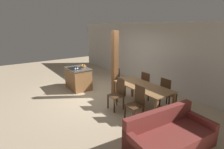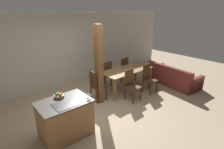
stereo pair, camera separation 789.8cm
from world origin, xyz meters
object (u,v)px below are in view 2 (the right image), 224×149
object	(u,v)px
dining_chair_far_left	(106,74)
dining_chair_far_right	(123,69)
dining_chair_near_right	(148,78)
fruit_bowl	(59,95)
dining_chair_head_end	(96,86)
wine_glass_near	(90,95)
wine_glass_middle	(88,93)
dining_table	(127,72)
kitchen_island	(65,118)
couch	(173,78)
dining_chair_near_left	(131,84)
timber_post	(99,66)

from	to	relation	value
dining_chair_far_left	dining_chair_far_right	size ratio (longest dim) A/B	1.00
dining_chair_near_right	fruit_bowl	bearing A→B (deg)	-179.86
dining_chair_head_end	fruit_bowl	bearing A→B (deg)	113.81
dining_chair_far_right	dining_chair_far_left	bearing A→B (deg)	0.00
wine_glass_near	dining_chair_far_right	xyz separation A→B (m)	(2.80, 1.87, -0.49)
wine_glass_middle	dining_table	xyz separation A→B (m)	(2.36, 1.13, -0.35)
kitchen_island	couch	distance (m)	4.57
dining_chair_near_right	wine_glass_middle	bearing A→B (deg)	-170.43
wine_glass_near	dining_table	size ratio (longest dim) A/B	0.08
kitchen_island	fruit_bowl	size ratio (longest dim) A/B	4.82
dining_chair_near_right	dining_chair_head_end	size ratio (longest dim) A/B	1.00
dining_table	dining_chair_near_left	bearing A→B (deg)	-123.42
dining_chair_far_left	dining_table	bearing A→B (deg)	123.42
fruit_bowl	couch	size ratio (longest dim) A/B	0.12
fruit_bowl	couch	distance (m)	4.61
dining_chair_far_left	dining_chair_near_right	bearing A→B (deg)	123.42
wine_glass_near	wine_glass_middle	world-z (taller)	same
dining_chair_far_left	dining_chair_far_right	xyz separation A→B (m)	(0.86, 0.00, 0.00)
couch	wine_glass_near	bearing A→B (deg)	100.22
fruit_bowl	kitchen_island	bearing A→B (deg)	-92.34
dining_chair_near_right	kitchen_island	bearing A→B (deg)	-175.61
timber_post	couch	bearing A→B (deg)	-13.56
wine_glass_near	dining_chair_head_end	size ratio (longest dim) A/B	0.15
wine_glass_near	kitchen_island	bearing A→B (deg)	147.21
dining_chair_near_left	timber_post	world-z (taller)	timber_post
wine_glass_near	couch	distance (m)	4.16
wine_glass_near	dining_chair_far_right	distance (m)	3.40
dining_table	dining_chair_near_left	distance (m)	0.80
dining_table	dining_chair_far_right	distance (m)	0.80
dining_chair_near_left	dining_chair_head_end	size ratio (longest dim) A/B	1.00
dining_table	dining_chair_far_left	bearing A→B (deg)	123.42
wine_glass_middle	dining_chair_far_left	xyz separation A→B (m)	(1.93, 1.78, -0.49)
fruit_bowl	dining_chair_far_left	distance (m)	2.78
fruit_bowl	dining_chair_near_right	world-z (taller)	fruit_bowl
fruit_bowl	dining_chair_far_right	xyz separation A→B (m)	(3.27, 1.32, -0.42)
dining_table	dining_chair_far_right	size ratio (longest dim) A/B	1.92
wine_glass_near	timber_post	bearing A→B (deg)	45.93
dining_chair_near_left	dining_chair_far_right	world-z (taller)	same
kitchen_island	wine_glass_near	distance (m)	0.81
dining_chair_far_left	dining_chair_far_right	bearing A→B (deg)	-180.00
dining_chair_head_end	timber_post	size ratio (longest dim) A/B	0.42
wine_glass_near	dining_chair_near_right	bearing A→B (deg)	11.42
dining_chair_near_left	dining_chair_far_left	world-z (taller)	same
fruit_bowl	timber_post	bearing A→B (deg)	19.14
kitchen_island	timber_post	size ratio (longest dim) A/B	0.47
wine_glass_middle	couch	distance (m)	4.16
fruit_bowl	dining_chair_far_left	world-z (taller)	fruit_bowl
dining_table	dining_chair_near_right	world-z (taller)	dining_chair_near_right
kitchen_island	dining_chair_head_end	world-z (taller)	dining_chair_head_end
fruit_bowl	dining_chair_far_left	size ratio (longest dim) A/B	0.23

